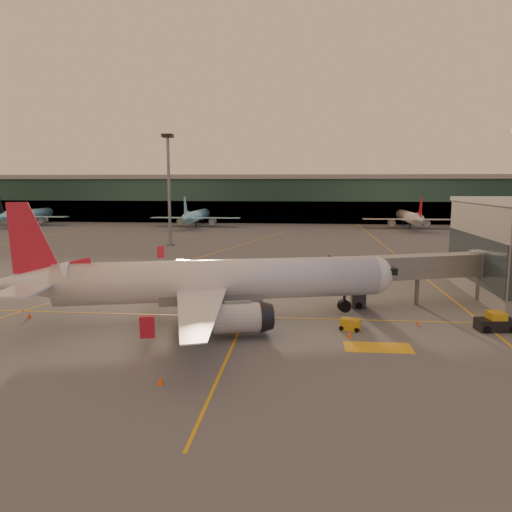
# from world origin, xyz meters

# --- Properties ---
(ground) EXTENTS (600.00, 600.00, 0.00)m
(ground) POSITION_xyz_m (0.00, 0.00, 0.00)
(ground) COLOR #4C4F54
(ground) RESTS_ON ground
(taxi_markings) EXTENTS (100.12, 173.00, 0.01)m
(taxi_markings) POSITION_xyz_m (-7.32, 44.49, 0.01)
(taxi_markings) COLOR gold
(taxi_markings) RESTS_ON ground
(terminal) EXTENTS (400.00, 20.00, 17.60)m
(terminal) POSITION_xyz_m (0.00, 141.79, 8.76)
(terminal) COLOR #19382D
(terminal) RESTS_ON ground
(mast_west_near) EXTENTS (2.40, 2.40, 25.60)m
(mast_west_near) POSITION_xyz_m (-20.00, 66.00, 14.86)
(mast_west_near) COLOR slate
(mast_west_near) RESTS_ON ground
(distant_aircraft_row) EXTENTS (290.00, 34.00, 13.00)m
(distant_aircraft_row) POSITION_xyz_m (-21.00, 118.00, 0.00)
(distant_aircraft_row) COLOR #8EDEEE
(distant_aircraft_row) RESTS_ON ground
(main_airplane) EXTENTS (41.41, 37.75, 12.69)m
(main_airplane) POSITION_xyz_m (1.27, 3.30, 4.12)
(main_airplane) COLOR silver
(main_airplane) RESTS_ON ground
(jet_bridge) EXTENTS (22.11, 10.35, 6.15)m
(jet_bridge) POSITION_xyz_m (26.19, 13.27, 4.29)
(jet_bridge) COLOR slate
(jet_bridge) RESTS_ON ground
(catering_truck) EXTENTS (6.44, 3.45, 4.79)m
(catering_truck) POSITION_xyz_m (0.69, 8.60, 2.72)
(catering_truck) COLOR #A04016
(catering_truck) RESTS_ON ground
(gpu_cart) EXTENTS (2.26, 1.78, 1.16)m
(gpu_cart) POSITION_xyz_m (16.01, 1.12, 0.57)
(gpu_cart) COLOR gold
(gpu_cart) RESTS_ON ground
(pushback_tug) EXTENTS (3.87, 2.40, 1.88)m
(pushback_tug) POSITION_xyz_m (30.35, 2.36, 0.76)
(pushback_tug) COLOR black
(pushback_tug) RESTS_ON ground
(cone_nose) EXTENTS (0.38, 0.38, 0.49)m
(cone_nose) POSITION_xyz_m (23.09, 3.77, 0.24)
(cone_nose) COLOR #FF4F0D
(cone_nose) RESTS_ON ground
(cone_tail) EXTENTS (0.45, 0.45, 0.58)m
(cone_tail) POSITION_xyz_m (-18.38, 2.38, 0.28)
(cone_tail) COLOR #FF4F0D
(cone_tail) RESTS_ON ground
(cone_wing_right) EXTENTS (0.50, 0.50, 0.63)m
(cone_wing_right) POSITION_xyz_m (1.04, -13.94, 0.30)
(cone_wing_right) COLOR #FF4F0D
(cone_wing_right) RESTS_ON ground
(cone_wing_left) EXTENTS (0.38, 0.38, 0.48)m
(cone_wing_left) POSITION_xyz_m (-0.76, 21.43, 0.23)
(cone_wing_left) COLOR #FF4F0D
(cone_wing_left) RESTS_ON ground
(cone_fwd) EXTENTS (0.50, 0.50, 0.64)m
(cone_fwd) POSITION_xyz_m (15.70, -1.30, 0.31)
(cone_fwd) COLOR #FF4F0D
(cone_fwd) RESTS_ON ground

